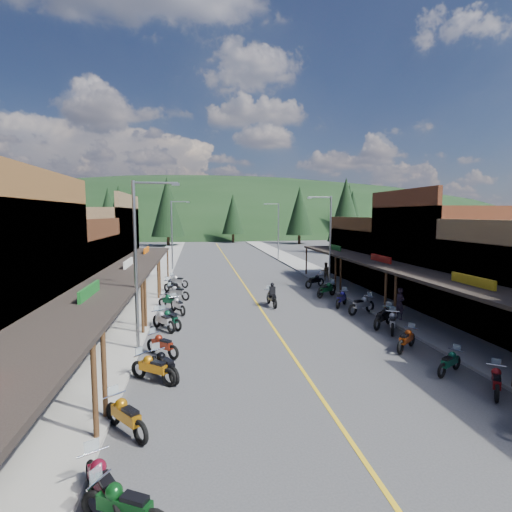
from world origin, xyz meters
name	(u,v)px	position (x,y,z in m)	size (l,w,h in m)	color
ground	(265,315)	(0.00, 0.00, 0.00)	(220.00, 220.00, 0.00)	#38383A
centerline	(235,271)	(0.00, 20.00, 0.01)	(0.15, 90.00, 0.01)	gold
sidewalk_west	(157,272)	(-8.70, 20.00, 0.07)	(3.40, 94.00, 0.15)	gray
sidewalk_east	(309,269)	(8.70, 20.00, 0.07)	(3.40, 94.00, 0.15)	gray
shop_west_2	(46,277)	(-13.75, 1.70, 2.53)	(10.90, 9.00, 6.20)	#3F2111
shop_west_3	(86,248)	(-13.78, 11.30, 3.52)	(10.90, 10.20, 8.20)	brown
shop_east_2	(446,255)	(13.78, 1.70, 3.52)	(10.90, 9.00, 8.20)	#562B19
shop_east_3	(384,255)	(13.75, 11.30, 2.53)	(10.90, 10.20, 6.20)	#4C2D16
streetlight_0	(139,258)	(-6.95, -6.00, 4.46)	(2.16, 0.18, 8.00)	gray
streetlight_1	(173,232)	(-6.95, 22.00, 4.46)	(2.16, 0.18, 8.00)	gray
streetlight_2	(329,238)	(6.95, 8.00, 4.46)	(2.16, 0.18, 8.00)	gray
streetlight_3	(277,229)	(6.95, 30.00, 4.46)	(2.16, 0.18, 8.00)	gray
ridge_hill	(207,230)	(0.00, 135.00, 0.00)	(310.00, 140.00, 60.00)	black
pine_0	(17,214)	(-40.00, 62.00, 6.48)	(5.04, 5.04, 11.00)	black
pine_1	(108,211)	(-24.00, 70.00, 7.24)	(5.88, 5.88, 12.50)	black
pine_2	(168,207)	(-10.00, 58.00, 7.99)	(6.72, 6.72, 14.00)	black
pine_3	(233,214)	(4.00, 66.00, 6.48)	(5.04, 5.04, 11.00)	black
pine_4	(300,211)	(18.00, 60.00, 7.24)	(5.88, 5.88, 12.50)	black
pine_5	(349,208)	(34.00, 72.00, 7.99)	(6.72, 6.72, 14.00)	black
pine_6	(410,214)	(46.00, 64.00, 6.48)	(5.04, 5.04, 11.00)	black
pine_7	(79,211)	(-32.00, 76.00, 7.24)	(5.88, 5.88, 12.50)	black
pine_8	(80,217)	(-22.00, 40.00, 5.98)	(4.48, 4.48, 10.00)	black
pine_9	(352,215)	(24.00, 45.00, 6.38)	(4.93, 4.93, 10.80)	black
pine_10	(119,212)	(-18.00, 50.00, 6.78)	(5.38, 5.38, 11.60)	black
pine_11	(346,210)	(20.00, 38.00, 7.19)	(5.82, 5.82, 12.40)	black
bike_west_0	(125,504)	(-5.82, -17.09, 0.60)	(0.70, 2.11, 1.21)	#0B3A13
bike_west_1	(102,482)	(-6.42, -16.34, 0.61)	(0.71, 2.14, 1.22)	maroon
bike_west_2	(126,414)	(-6.42, -13.35, 0.62)	(0.73, 2.18, 1.25)	#9A5E0B
bike_west_3	(153,367)	(-6.02, -9.70, 0.62)	(0.73, 2.18, 1.25)	#B1690C
bike_west_4	(164,364)	(-5.62, -9.44, 0.62)	(0.73, 2.19, 1.25)	black
bike_west_5	(162,344)	(-5.91, -6.83, 0.59)	(0.69, 2.06, 1.18)	maroon
bike_west_6	(164,320)	(-6.18, -2.70, 0.63)	(0.73, 2.20, 1.26)	#A7A8AD
bike_west_7	(170,318)	(-5.86, -2.33, 0.61)	(0.71, 2.12, 1.21)	#0C3C27
bike_west_8	(178,304)	(-5.56, 1.09, 0.61)	(0.71, 2.12, 1.21)	gray
bike_west_9	(171,300)	(-6.12, 2.44, 0.60)	(0.70, 2.09, 1.20)	#0C3E25
bike_west_10	(177,292)	(-5.81, 5.41, 0.63)	(0.73, 2.20, 1.26)	gray
bike_west_11	(172,286)	(-6.31, 8.00, 0.62)	(0.73, 2.19, 1.25)	black
bike_west_12	(178,280)	(-5.98, 10.67, 0.62)	(0.72, 2.17, 1.24)	#AAAAAF
bike_east_2	(496,380)	(6.29, -12.60, 0.55)	(0.65, 1.94, 1.11)	maroon
bike_east_3	(450,361)	(5.81, -10.63, 0.53)	(0.62, 1.87, 1.07)	#0E482F
bike_east_4	(406,338)	(5.54, -7.72, 0.58)	(0.68, 2.03, 1.16)	#A93A0C
bike_east_5	(393,321)	(6.29, -4.91, 0.63)	(0.74, 2.21, 1.26)	#96959A
bike_east_6	(383,316)	(6.24, -3.91, 0.67)	(0.78, 2.33, 1.33)	black
bike_east_7	(362,304)	(6.27, -0.78, 0.67)	(0.78, 2.33, 1.33)	#95969A
bike_east_8	(341,298)	(5.72, 1.40, 0.63)	(0.73, 2.19, 1.25)	navy
bike_east_9	(326,289)	(5.74, 4.72, 0.64)	(0.75, 2.24, 1.28)	#0B391B
bike_east_10	(327,287)	(6.17, 5.85, 0.59)	(0.68, 2.05, 1.17)	#0C3F1E
bike_east_11	(315,280)	(6.03, 8.79, 0.66)	(0.77, 2.30, 1.31)	black
rider_on_bike	(272,297)	(0.90, 2.21, 0.70)	(0.97, 2.35, 1.75)	black
pedestrian_east_a	(400,303)	(7.77, -2.89, 1.12)	(0.70, 0.46, 1.93)	#2C2233
pedestrian_east_b	(325,271)	(7.88, 11.48, 1.03)	(0.86, 0.49, 1.76)	brown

